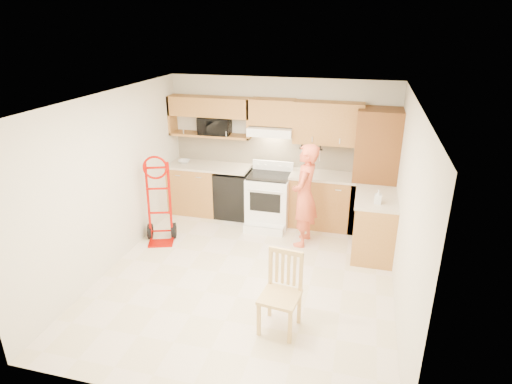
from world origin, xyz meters
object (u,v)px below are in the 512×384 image
at_px(microwave, 215,125).
at_px(range, 268,196).
at_px(person, 305,196).
at_px(dining_chair, 280,294).
at_px(hand_truck, 159,204).

bearing_deg(microwave, range, -24.09).
distance_m(range, person, 0.92).
xyz_separation_m(range, dining_chair, (0.75, -2.67, -0.06)).
bearing_deg(person, hand_truck, -70.82).
bearing_deg(dining_chair, hand_truck, 151.74).
bearing_deg(microwave, person, -31.51).
bearing_deg(person, dining_chair, 7.60).
relative_size(microwave, hand_truck, 0.43).
bearing_deg(person, range, -120.45).
distance_m(microwave, hand_truck, 1.80).
bearing_deg(dining_chair, microwave, 127.89).
bearing_deg(range, person, -36.70).
height_order(range, person, person).
relative_size(microwave, dining_chair, 0.59).
height_order(microwave, dining_chair, microwave).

